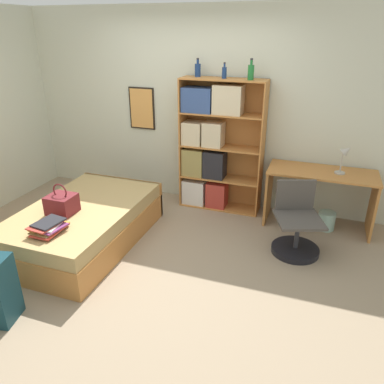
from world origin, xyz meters
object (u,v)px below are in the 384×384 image
handbag (62,204)px  desk (320,188)px  bottle_clear (251,72)px  bookcase (211,146)px  book_stack_on_bed (49,227)px  desk_lamp (345,155)px  desk_chair (296,232)px  waste_bin (326,221)px  bottle_green (198,70)px  bed (85,224)px  bottle_brown (224,72)px

handbag → desk: bearing=30.3°
bottle_clear → bookcase: bearing=175.3°
book_stack_on_bed → bookcase: bookcase is taller
desk_lamp → desk_chair: desk_lamp is taller
bottle_clear → waste_bin: 2.04m
bookcase → desk: 1.49m
bottle_green → waste_bin: (1.78, -0.21, -1.72)m
book_stack_on_bed → bottle_clear: bottle_clear is taller
bed → book_stack_on_bed: book_stack_on_bed is taller
desk_lamp → desk: bearing=179.7°
bookcase → desk: (1.44, -0.11, -0.35)m
bed → handbag: 0.42m
waste_bin → bed: bearing=-154.7°
desk_lamp → bottle_clear: bearing=176.5°
bookcase → desk_lamp: size_ratio=4.81×
handbag → book_stack_on_bed: bearing=-70.6°
bottle_clear → desk_lamp: size_ratio=0.67×
bottle_brown → desk_chair: bottle_brown is taller
handbag → book_stack_on_bed: 0.43m
bed → desk: size_ratio=1.46×
bed → bookcase: bookcase is taller
book_stack_on_bed → bottle_green: 2.60m
desk_lamp → book_stack_on_bed: bearing=-144.5°
book_stack_on_bed → desk_chair: desk_chair is taller
desk_lamp → waste_bin: (-0.09, -0.05, -0.85)m
book_stack_on_bed → desk_lamp: (2.70, 1.93, 0.45)m
handbag → bottle_green: size_ratio=1.52×
handbag → bottle_green: bottle_green is taller
desk → bottle_green: bearing=174.5°
bottle_brown → bottle_clear: 0.33m
bottle_brown → bottle_clear: (0.33, -0.03, 0.02)m
bottle_brown → waste_bin: size_ratio=0.85×
bottle_brown → bottle_clear: bearing=-5.4°
bed → bottle_green: bearing=59.2°
bottle_clear → desk_chair: bearing=-45.1°
book_stack_on_bed → desk: bearing=37.8°
bed → handbag: bearing=-113.6°
bed → bottle_brown: bottle_brown is taller
bottle_clear → desk_lamp: bearing=-3.5°
book_stack_on_bed → waste_bin: 3.24m
desk → desk_lamp: (0.22, -0.00, 0.45)m
bottle_green → waste_bin: size_ratio=1.00×
bookcase → bottle_green: bottle_green is taller
bottle_clear → desk: (0.96, -0.07, -1.32)m
bookcase → bottle_clear: bearing=-4.7°
bed → bottle_green: bottle_green is taller
handbag → book_stack_on_bed: handbag is taller
bookcase → waste_bin: 1.75m
bed → bottle_clear: 2.64m
bottle_brown → desk_chair: (1.09, -0.80, -1.58)m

